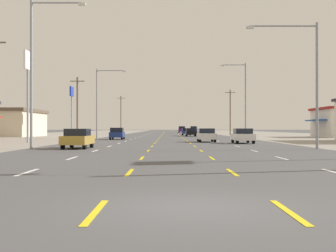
# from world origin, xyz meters

# --- Properties ---
(ground_plane) EXTENTS (572.00, 572.00, 0.00)m
(ground_plane) POSITION_xyz_m (0.00, 66.00, 0.00)
(ground_plane) COLOR #4C4C4F
(lot_apron_left) EXTENTS (28.00, 440.00, 0.01)m
(lot_apron_left) POSITION_xyz_m (-24.75, 66.00, 0.00)
(lot_apron_left) COLOR gray
(lot_apron_left) RESTS_ON ground
(lot_apron_right) EXTENTS (28.00, 440.00, 0.01)m
(lot_apron_right) POSITION_xyz_m (24.75, 66.00, 0.00)
(lot_apron_right) COLOR gray
(lot_apron_right) RESTS_ON ground
(lane_markings) EXTENTS (10.64, 227.60, 0.01)m
(lane_markings) POSITION_xyz_m (0.00, 104.50, 0.01)
(lane_markings) COLOR white
(lane_markings) RESTS_ON ground
(signal_span_wire) EXTENTS (24.91, 0.53, 9.03)m
(signal_span_wire) POSITION_xyz_m (-0.01, 9.69, 5.43)
(signal_span_wire) COLOR brown
(signal_span_wire) RESTS_ON ground
(sedan_far_left_nearest) EXTENTS (1.80, 4.50, 1.46)m
(sedan_far_left_nearest) POSITION_xyz_m (-7.10, 25.65, 0.76)
(sedan_far_left_nearest) COLOR #B28C33
(sedan_far_left_nearest) RESTS_ON ground
(sedan_far_right_near) EXTENTS (1.80, 4.50, 1.46)m
(sedan_far_right_near) POSITION_xyz_m (6.91, 37.10, 0.76)
(sedan_far_right_near) COLOR white
(sedan_far_right_near) RESTS_ON ground
(sedan_inner_right_mid) EXTENTS (1.80, 4.50, 1.46)m
(sedan_inner_right_mid) POSITION_xyz_m (3.68, 41.29, 0.76)
(sedan_inner_right_mid) COLOR white
(sedan_inner_right_mid) RESTS_ON ground
(hatchback_far_left_midfar) EXTENTS (1.72, 3.90, 1.54)m
(hatchback_far_left_midfar) POSITION_xyz_m (-7.06, 52.04, 0.78)
(hatchback_far_left_midfar) COLOR navy
(hatchback_far_left_midfar) RESTS_ON ground
(sedan_inner_right_far) EXTENTS (1.80, 4.50, 1.46)m
(sedan_inner_right_far) POSITION_xyz_m (3.62, 74.24, 0.76)
(sedan_inner_right_far) COLOR black
(sedan_inner_right_far) RESTS_ON ground
(sedan_inner_right_farther) EXTENTS (1.80, 4.50, 1.46)m
(sedan_inner_right_farther) POSITION_xyz_m (3.29, 86.59, 0.76)
(sedan_inner_right_farther) COLOR navy
(sedan_inner_right_farther) RESTS_ON ground
(suv_far_right_farthest) EXTENTS (1.98, 4.90, 1.98)m
(suv_far_right_farthest) POSITION_xyz_m (7.04, 128.63, 1.03)
(suv_far_right_farthest) COLOR navy
(suv_far_right_farthest) RESTS_ON ground
(suv_inner_right_distant_a) EXTENTS (1.98, 4.90, 1.98)m
(suv_inner_right_distant_a) POSITION_xyz_m (3.64, 129.81, 1.03)
(suv_inner_right_distant_a) COLOR #4C196B
(suv_inner_right_distant_a) RESTS_ON ground
(storefront_left_row_2) EXTENTS (9.68, 16.30, 4.83)m
(storefront_left_row_2) POSITION_xyz_m (-28.67, 74.98, 2.44)
(storefront_left_row_2) COLOR beige
(storefront_left_row_2) RESTS_ON ground
(pole_sign_left_row_1) EXTENTS (0.24, 2.34, 9.43)m
(pole_sign_left_row_1) POSITION_xyz_m (-14.90, 39.31, 7.28)
(pole_sign_left_row_1) COLOR gray
(pole_sign_left_row_1) RESTS_ON ground
(pole_sign_left_row_2) EXTENTS (0.24, 2.26, 8.34)m
(pole_sign_left_row_2) POSITION_xyz_m (-16.39, 68.62, 6.40)
(pole_sign_left_row_2) COLOR gray
(pole_sign_left_row_2) RESTS_ON ground
(streetlight_left_row_0) EXTENTS (3.97, 0.26, 10.67)m
(streetlight_left_row_0) POSITION_xyz_m (-9.79, 24.29, 6.10)
(streetlight_left_row_0) COLOR gray
(streetlight_left_row_0) RESTS_ON ground
(streetlight_right_row_0) EXTENTS (5.13, 0.26, 9.01)m
(streetlight_right_row_0) POSITION_xyz_m (9.53, 24.29, 5.37)
(streetlight_right_row_0) COLOR gray
(streetlight_right_row_0) RESTS_ON ground
(streetlight_left_row_1) EXTENTS (4.11, 0.26, 9.59)m
(streetlight_left_row_1) POSITION_xyz_m (-9.73, 54.96, 5.56)
(streetlight_left_row_1) COLOR gray
(streetlight_left_row_1) RESTS_ON ground
(streetlight_right_row_1) EXTENTS (3.52, 0.26, 10.37)m
(streetlight_right_row_1) POSITION_xyz_m (9.84, 54.96, 5.89)
(streetlight_right_row_1) COLOR gray
(streetlight_right_row_1) RESTS_ON ground
(utility_pole_left_row_1) EXTENTS (2.20, 0.26, 9.15)m
(utility_pole_left_row_1) POSITION_xyz_m (-14.09, 61.57, 4.77)
(utility_pole_left_row_1) COLOR brown
(utility_pole_left_row_1) RESTS_ON ground
(utility_pole_right_row_2) EXTENTS (2.20, 0.26, 9.62)m
(utility_pole_right_row_2) POSITION_xyz_m (12.79, 90.57, 5.00)
(utility_pole_right_row_2) COLOR brown
(utility_pole_right_row_2) RESTS_ON ground
(utility_pole_left_row_3) EXTENTS (2.20, 0.26, 10.44)m
(utility_pole_left_row_3) POSITION_xyz_m (-13.62, 122.15, 5.42)
(utility_pole_left_row_3) COLOR brown
(utility_pole_left_row_3) RESTS_ON ground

